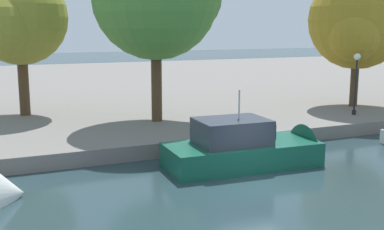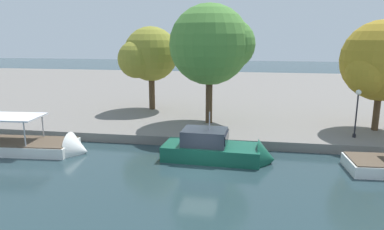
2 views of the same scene
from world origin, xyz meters
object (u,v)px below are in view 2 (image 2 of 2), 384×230
object	(u,v)px
motor_yacht_2	(220,152)
tree_0	(214,44)
tree_4	(148,55)
tree_2	(379,63)
lamp_post	(357,106)
tour_boat_1	(7,147)

from	to	relation	value
motor_yacht_2	tree_0	distance (m)	11.45
motor_yacht_2	tree_4	size ratio (longest dim) A/B	0.89
tree_2	lamp_post	bearing A→B (deg)	-129.57
tour_boat_1	tree_4	size ratio (longest dim) A/B	1.59
tour_boat_1	tree_2	bearing A→B (deg)	12.24
tree_0	lamp_post	bearing A→B (deg)	-15.41
lamp_post	motor_yacht_2	bearing A→B (deg)	-153.94
motor_yacht_2	lamp_post	distance (m)	12.04
tour_boat_1	tree_4	bearing A→B (deg)	57.65
tour_boat_1	motor_yacht_2	size ratio (longest dim) A/B	1.79
tree_0	tree_4	distance (m)	9.23
motor_yacht_2	tree_0	size ratio (longest dim) A/B	0.74
motor_yacht_2	lamp_post	size ratio (longest dim) A/B	2.07
tree_0	tree_4	size ratio (longest dim) A/B	1.21
tour_boat_1	tree_0	world-z (taller)	tree_0
tour_boat_1	lamp_post	distance (m)	28.15
motor_yacht_2	lamp_post	world-z (taller)	lamp_post
motor_yacht_2	tree_2	xyz separation A→B (m)	(12.65, 7.72, 6.10)
tour_boat_1	motor_yacht_2	xyz separation A→B (m)	(16.85, 0.70, 0.27)
tree_2	tour_boat_1	bearing A→B (deg)	-164.06
motor_yacht_2	tree_2	bearing A→B (deg)	34.02
tree_2	motor_yacht_2	bearing A→B (deg)	-148.61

